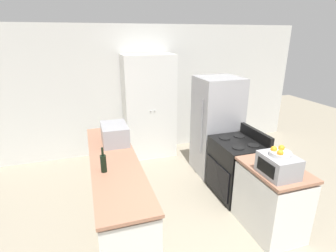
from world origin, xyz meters
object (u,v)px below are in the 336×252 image
(microwave, at_px, (115,134))
(toaster_oven, at_px, (278,165))
(fruit_bowl, at_px, (280,153))
(pantry_cabinet, at_px, (149,107))
(stove, at_px, (236,168))
(wine_bottle, at_px, (103,163))
(refrigerator, at_px, (216,126))

(microwave, bearing_deg, toaster_oven, -43.09)
(toaster_oven, relative_size, fruit_bowl, 1.72)
(toaster_oven, bearing_deg, pantry_cabinet, 105.83)
(pantry_cabinet, xyz_separation_m, toaster_oven, (0.80, -2.82, -0.02))
(stove, xyz_separation_m, toaster_oven, (-0.12, -0.99, 0.56))
(wine_bottle, height_order, toaster_oven, wine_bottle)
(microwave, xyz_separation_m, toaster_oven, (1.64, -1.53, -0.02))
(fruit_bowl, bearing_deg, stove, 82.49)
(stove, bearing_deg, refrigerator, 87.10)
(stove, distance_m, toaster_oven, 1.14)
(wine_bottle, relative_size, toaster_oven, 0.75)
(microwave, xyz_separation_m, fruit_bowl, (1.63, -1.53, 0.14))
(pantry_cabinet, xyz_separation_m, refrigerator, (0.96, -1.05, -0.16))
(pantry_cabinet, height_order, microwave, pantry_cabinet)
(refrigerator, xyz_separation_m, microwave, (-1.80, -0.24, 0.15))
(pantry_cabinet, relative_size, refrigerator, 1.19)
(pantry_cabinet, distance_m, toaster_oven, 2.93)
(wine_bottle, bearing_deg, refrigerator, 27.92)
(pantry_cabinet, distance_m, refrigerator, 1.43)
(microwave, xyz_separation_m, wine_bottle, (-0.24, -0.84, -0.03))
(pantry_cabinet, xyz_separation_m, wine_bottle, (-1.08, -2.13, -0.03))
(stove, bearing_deg, toaster_oven, -97.14)
(refrigerator, bearing_deg, microwave, -172.56)
(wine_bottle, xyz_separation_m, fruit_bowl, (1.87, -0.69, 0.17))
(pantry_cabinet, height_order, wine_bottle, pantry_cabinet)
(stove, height_order, refrigerator, refrigerator)
(fruit_bowl, bearing_deg, refrigerator, 84.51)
(microwave, distance_m, toaster_oven, 2.25)
(pantry_cabinet, xyz_separation_m, microwave, (-0.84, -1.28, -0.01))
(stove, relative_size, fruit_bowl, 4.39)
(refrigerator, height_order, wine_bottle, refrigerator)
(refrigerator, distance_m, wine_bottle, 2.31)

